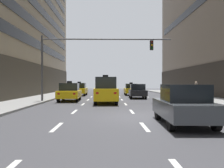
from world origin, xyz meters
The scene contains 33 objects.
ground_plane centered at (0.00, 0.00, 0.00)m, with size 120.00×120.00×0.00m, color #424247.
lane_stripe_l1_s3 centered at (-3.37, -3.00, 0.00)m, with size 0.16×2.00×0.01m, color silver.
lane_stripe_l1_s4 centered at (-3.37, 2.00, 0.00)m, with size 0.16×2.00×0.01m, color silver.
lane_stripe_l1_s5 centered at (-3.37, 7.00, 0.00)m, with size 0.16×2.00×0.01m, color silver.
lane_stripe_l1_s6 centered at (-3.37, 12.00, 0.00)m, with size 0.16×2.00×0.01m, color silver.
lane_stripe_l1_s7 centered at (-3.37, 17.00, 0.00)m, with size 0.16×2.00×0.01m, color silver.
lane_stripe_l1_s8 centered at (-3.37, 22.00, 0.00)m, with size 0.16×2.00×0.01m, color silver.
lane_stripe_l1_s9 centered at (-3.37, 27.00, 0.00)m, with size 0.16×2.00×0.01m, color silver.
lane_stripe_l1_s10 centered at (-3.37, 32.00, 0.00)m, with size 0.16×2.00×0.01m, color silver.
lane_stripe_l2_s3 centered at (0.00, -3.00, 0.00)m, with size 0.16×2.00×0.01m, color silver.
lane_stripe_l2_s4 centered at (0.00, 2.00, 0.00)m, with size 0.16×2.00×0.01m, color silver.
lane_stripe_l2_s5 centered at (0.00, 7.00, 0.00)m, with size 0.16×2.00×0.01m, color silver.
lane_stripe_l2_s6 centered at (0.00, 12.00, 0.00)m, with size 0.16×2.00×0.01m, color silver.
lane_stripe_l2_s7 centered at (0.00, 17.00, 0.00)m, with size 0.16×2.00×0.01m, color silver.
lane_stripe_l2_s8 centered at (0.00, 22.00, 0.00)m, with size 0.16×2.00×0.01m, color silver.
lane_stripe_l2_s9 centered at (0.00, 27.00, 0.00)m, with size 0.16×2.00×0.01m, color silver.
lane_stripe_l2_s10 centered at (0.00, 32.00, 0.00)m, with size 0.16×2.00×0.01m, color silver.
lane_stripe_l3_s4 centered at (3.37, 2.00, 0.00)m, with size 0.16×2.00×0.01m, color silver.
lane_stripe_l3_s5 centered at (3.37, 7.00, 0.00)m, with size 0.16×2.00×0.01m, color silver.
lane_stripe_l3_s6 centered at (3.37, 12.00, 0.00)m, with size 0.16×2.00×0.01m, color silver.
lane_stripe_l3_s7 centered at (3.37, 17.00, 0.00)m, with size 0.16×2.00×0.01m, color silver.
lane_stripe_l3_s8 centered at (3.37, 22.00, 0.00)m, with size 0.16×2.00×0.01m, color silver.
lane_stripe_l3_s9 centered at (3.37, 27.00, 0.00)m, with size 0.16×2.00×0.01m, color silver.
lane_stripe_l3_s10 centered at (3.37, 32.00, 0.00)m, with size 0.16×2.00×0.01m, color silver.
car_driving_0 centered at (1.65, -2.54, 0.80)m, with size 1.94×4.40×1.63m.
taxi_driving_1 centered at (-5.17, 20.10, 0.82)m, with size 1.86×4.44×1.85m.
taxi_driving_2 centered at (-1.60, 7.59, 1.07)m, with size 2.01×4.51×2.34m.
taxi_driving_3 centered at (-4.94, 10.33, 0.83)m, with size 1.99×4.51×1.86m.
taxi_driving_4 centered at (-1.58, 14.18, 1.05)m, with size 1.95×4.41×2.29m.
taxi_driving_5 centered at (1.77, 21.00, 0.78)m, with size 1.79×4.21×1.74m.
car_driving_6 centered at (1.82, 14.18, 0.77)m, with size 1.90×4.23×1.56m.
traffic_signal_0 centered at (-3.31, 9.04, 4.30)m, with size 11.35×0.35×5.68m.
pedestrian_1 centered at (8.27, 14.26, 1.13)m, with size 0.45×0.36×1.71m.
Camera 1 is at (-1.42, -12.42, 1.70)m, focal length 39.37 mm.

